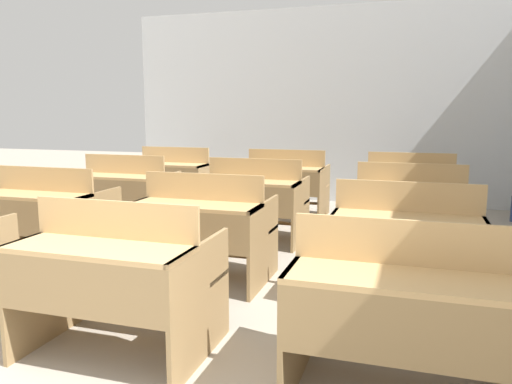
# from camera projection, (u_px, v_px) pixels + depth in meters

# --- Properties ---
(wall_back) EXTENTS (6.40, 0.06, 3.14)m
(wall_back) POSITION_uv_depth(u_px,v_px,m) (319.00, 106.00, 8.16)
(wall_back) COLOR silver
(wall_back) RESTS_ON ground_plane
(bench_front_center) EXTENTS (1.09, 0.84, 0.95)m
(bench_front_center) POSITION_uv_depth(u_px,v_px,m) (118.00, 277.00, 3.03)
(bench_front_center) COLOR #95764C
(bench_front_center) RESTS_ON ground_plane
(bench_front_right) EXTENTS (1.09, 0.84, 0.95)m
(bench_front_right) POSITION_uv_depth(u_px,v_px,m) (401.00, 311.00, 2.52)
(bench_front_right) COLOR olive
(bench_front_right) RESTS_ON ground_plane
(bench_second_left) EXTENTS (1.09, 0.84, 0.95)m
(bench_second_left) POSITION_uv_depth(u_px,v_px,m) (46.00, 215.00, 4.83)
(bench_second_left) COLOR olive
(bench_second_left) RESTS_ON ground_plane
(bench_second_center) EXTENTS (1.09, 0.84, 0.95)m
(bench_second_center) POSITION_uv_depth(u_px,v_px,m) (204.00, 227.00, 4.34)
(bench_second_center) COLOR olive
(bench_second_center) RESTS_ON ground_plane
(bench_second_right) EXTENTS (1.09, 0.84, 0.95)m
(bench_second_right) POSITION_uv_depth(u_px,v_px,m) (406.00, 242.00, 3.83)
(bench_second_right) COLOR #93744A
(bench_second_right) RESTS_ON ground_plane
(bench_third_left) EXTENTS (1.09, 0.84, 0.95)m
(bench_third_left) POSITION_uv_depth(u_px,v_px,m) (125.00, 193.00, 6.17)
(bench_third_left) COLOR #94754B
(bench_third_left) RESTS_ON ground_plane
(bench_third_center) EXTENTS (1.09, 0.84, 0.95)m
(bench_third_center) POSITION_uv_depth(u_px,v_px,m) (255.00, 199.00, 5.69)
(bench_third_center) COLOR olive
(bench_third_center) RESTS_ON ground_plane
(bench_third_right) EXTENTS (1.09, 0.84, 0.95)m
(bench_third_right) POSITION_uv_depth(u_px,v_px,m) (410.00, 208.00, 5.18)
(bench_third_right) COLOR #93744A
(bench_third_right) RESTS_ON ground_plane
(bench_back_left) EXTENTS (1.09, 0.84, 0.95)m
(bench_back_left) POSITION_uv_depth(u_px,v_px,m) (176.00, 178.00, 7.50)
(bench_back_left) COLOR #96784D
(bench_back_left) RESTS_ON ground_plane
(bench_back_center) EXTENTS (1.09, 0.84, 0.95)m
(bench_back_center) POSITION_uv_depth(u_px,v_px,m) (286.00, 183.00, 7.00)
(bench_back_center) COLOR olive
(bench_back_center) RESTS_ON ground_plane
(bench_back_right) EXTENTS (1.09, 0.84, 0.95)m
(bench_back_right) POSITION_uv_depth(u_px,v_px,m) (410.00, 189.00, 6.49)
(bench_back_right) COLOR olive
(bench_back_right) RESTS_ON ground_plane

